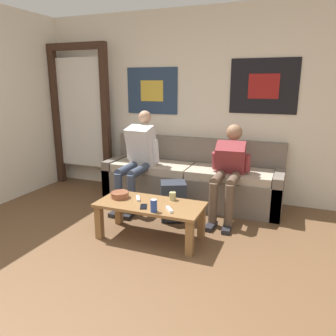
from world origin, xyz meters
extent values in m
plane|color=brown|center=(0.00, 0.00, 0.00)|extent=(18.00, 18.00, 0.00)
cube|color=silver|center=(0.00, 2.88, 1.27)|extent=(10.00, 0.05, 2.55)
cube|color=navy|center=(-0.73, 2.84, 1.47)|extent=(0.78, 0.01, 0.65)
cube|color=gold|center=(-0.73, 2.84, 1.47)|extent=(0.35, 0.01, 0.29)
cube|color=black|center=(0.81, 2.84, 1.54)|extent=(0.84, 0.01, 0.69)
cube|color=maroon|center=(0.81, 2.84, 1.54)|extent=(0.38, 0.01, 0.31)
cube|color=#382319|center=(-2.30, 2.65, 1.02)|extent=(0.10, 0.10, 2.05)
cube|color=#382319|center=(-1.40, 2.65, 1.02)|extent=(0.10, 0.10, 2.05)
cube|color=#382319|center=(-1.85, 2.65, 2.10)|extent=(1.00, 0.10, 0.10)
cube|color=silver|center=(-1.85, 2.67, 1.13)|extent=(0.82, 0.02, 1.64)
cube|color=#70665B|center=(-0.02, 2.79, 0.42)|extent=(2.38, 0.13, 0.84)
cube|color=#70665B|center=(-0.02, 2.44, 0.21)|extent=(2.38, 0.56, 0.41)
cube|color=#70665B|center=(-1.15, 2.44, 0.27)|extent=(0.12, 0.56, 0.53)
cube|color=#70665B|center=(1.11, 2.44, 0.27)|extent=(0.12, 0.56, 0.53)
cube|color=#B2A38E|center=(-0.55, 2.44, 0.46)|extent=(1.05, 0.52, 0.10)
cube|color=#B2A38E|center=(0.52, 2.44, 0.46)|extent=(1.05, 0.52, 0.10)
cube|color=olive|center=(-0.08, 1.31, 0.37)|extent=(1.10, 0.51, 0.03)
cube|color=olive|center=(-0.57, 1.52, 0.18)|extent=(0.07, 0.07, 0.36)
cube|color=olive|center=(0.41, 1.52, 0.18)|extent=(0.07, 0.07, 0.36)
cube|color=olive|center=(-0.57, 1.11, 0.18)|extent=(0.07, 0.07, 0.36)
cube|color=olive|center=(0.41, 1.11, 0.18)|extent=(0.07, 0.07, 0.36)
cylinder|color=#384256|center=(-0.73, 2.01, 0.51)|extent=(0.11, 0.43, 0.11)
cylinder|color=#384256|center=(-0.73, 1.79, 0.27)|extent=(0.10, 0.10, 0.49)
cube|color=#232328|center=(-0.73, 1.72, 0.03)|extent=(0.11, 0.25, 0.05)
cylinder|color=#384256|center=(-0.55, 2.01, 0.51)|extent=(0.11, 0.43, 0.11)
cylinder|color=#384256|center=(-0.55, 1.79, 0.27)|extent=(0.10, 0.10, 0.49)
cube|color=#232328|center=(-0.55, 1.72, 0.03)|extent=(0.11, 0.25, 0.05)
cube|color=silver|center=(-0.64, 2.29, 0.77)|extent=(0.37, 0.39, 0.57)
sphere|color=tan|center=(-0.64, 2.40, 1.14)|extent=(0.17, 0.17, 0.17)
cylinder|color=silver|center=(-0.83, 2.30, 0.72)|extent=(0.08, 0.12, 0.30)
cylinder|color=silver|center=(-0.45, 2.30, 0.72)|extent=(0.08, 0.12, 0.30)
cylinder|color=brown|center=(0.45, 2.03, 0.51)|extent=(0.11, 0.38, 0.11)
cylinder|color=brown|center=(0.45, 1.84, 0.27)|extent=(0.10, 0.10, 0.49)
cube|color=#232328|center=(0.45, 1.77, 0.03)|extent=(0.11, 0.25, 0.05)
cylinder|color=brown|center=(0.63, 2.03, 0.51)|extent=(0.11, 0.38, 0.11)
cylinder|color=brown|center=(0.63, 1.84, 0.27)|extent=(0.10, 0.10, 0.49)
cube|color=#232328|center=(0.63, 1.77, 0.03)|extent=(0.11, 0.25, 0.05)
cube|color=maroon|center=(0.54, 2.31, 0.69)|extent=(0.36, 0.40, 0.46)
sphere|color=#9E7556|center=(0.54, 2.46, 1.00)|extent=(0.20, 0.20, 0.20)
cylinder|color=maroon|center=(0.35, 2.32, 0.65)|extent=(0.08, 0.13, 0.23)
cylinder|color=maroon|center=(0.74, 2.32, 0.65)|extent=(0.08, 0.13, 0.23)
cube|color=#282D38|center=(-0.03, 1.87, 0.23)|extent=(0.37, 0.35, 0.46)
cube|color=#282D38|center=(0.01, 1.76, 0.13)|extent=(0.22, 0.17, 0.21)
cylinder|color=brown|center=(-0.45, 1.35, 0.42)|extent=(0.19, 0.19, 0.06)
torus|color=brown|center=(-0.45, 1.35, 0.44)|extent=(0.20, 0.20, 0.02)
cylinder|color=tan|center=(0.10, 1.49, 0.43)|extent=(0.07, 0.07, 0.08)
cylinder|color=black|center=(0.10, 1.49, 0.48)|extent=(0.00, 0.00, 0.01)
cylinder|color=#28479E|center=(0.05, 1.12, 0.45)|extent=(0.07, 0.07, 0.12)
cylinder|color=silver|center=(0.05, 1.12, 0.51)|extent=(0.06, 0.06, 0.00)
cube|color=white|center=(-0.25, 1.37, 0.40)|extent=(0.10, 0.14, 0.02)
cylinder|color=#333842|center=(-0.26, 1.40, 0.41)|extent=(0.01, 0.01, 0.00)
cube|color=white|center=(0.18, 1.20, 0.40)|extent=(0.12, 0.13, 0.02)
cylinder|color=#333842|center=(0.16, 1.22, 0.41)|extent=(0.01, 0.01, 0.00)
cube|color=black|center=(-0.10, 1.19, 0.39)|extent=(0.11, 0.15, 0.01)
cube|color=black|center=(-0.10, 1.19, 0.40)|extent=(0.10, 0.14, 0.00)
camera|label=1|loc=(1.25, -1.56, 1.59)|focal=35.00mm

